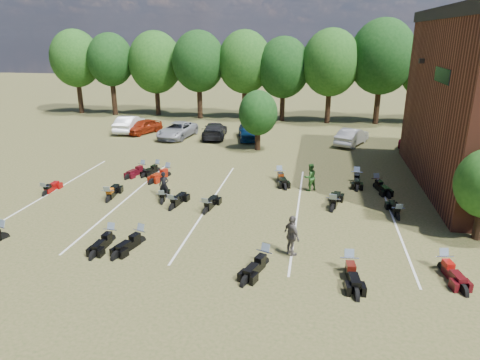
% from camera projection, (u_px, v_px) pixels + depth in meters
% --- Properties ---
extents(ground, '(160.00, 160.00, 0.00)m').
position_uv_depth(ground, '(254.00, 230.00, 21.07)').
color(ground, brown).
rests_on(ground, ground).
extents(car_0, '(3.13, 4.33, 1.37)m').
position_uv_depth(car_0, '(143.00, 127.00, 41.52)').
color(car_0, maroon).
rests_on(car_0, ground).
extents(car_1, '(2.06, 4.99, 1.61)m').
position_uv_depth(car_1, '(129.00, 124.00, 42.20)').
color(car_1, white).
rests_on(car_1, ground).
extents(car_2, '(3.02, 5.40, 1.43)m').
position_uv_depth(car_2, '(177.00, 130.00, 39.80)').
color(car_2, '#919299').
rests_on(car_2, ground).
extents(car_3, '(2.54, 5.10, 1.42)m').
position_uv_depth(car_3, '(215.00, 130.00, 39.78)').
color(car_3, black).
rests_on(car_3, ground).
extents(car_4, '(2.78, 4.77, 1.53)m').
position_uv_depth(car_4, '(249.00, 131.00, 39.19)').
color(car_4, navy).
rests_on(car_4, ground).
extents(car_5, '(3.25, 4.71, 1.47)m').
position_uv_depth(car_5, '(352.00, 137.00, 37.22)').
color(car_5, beige).
rests_on(car_5, ground).
extents(car_6, '(3.55, 5.06, 1.28)m').
position_uv_depth(car_6, '(415.00, 139.00, 36.60)').
color(car_6, '#560418').
rests_on(car_6, ground).
extents(car_7, '(3.91, 5.37, 1.45)m').
position_uv_depth(car_7, '(424.00, 139.00, 36.29)').
color(car_7, '#36353A').
rests_on(car_7, ground).
extents(person_black, '(0.62, 0.47, 1.55)m').
position_uv_depth(person_black, '(164.00, 185.00, 25.13)').
color(person_black, black).
rests_on(person_black, ground).
extents(person_green, '(1.06, 1.02, 1.72)m').
position_uv_depth(person_green, '(310.00, 177.00, 26.22)').
color(person_green, '#2D6425').
rests_on(person_green, ground).
extents(person_grey, '(1.00, 1.14, 1.85)m').
position_uv_depth(person_grey, '(292.00, 236.00, 18.44)').
color(person_grey, '#524B46').
rests_on(person_grey, ground).
extents(motorcycle_0, '(1.43, 2.43, 1.29)m').
position_uv_depth(motorcycle_0, '(3.00, 239.00, 20.17)').
color(motorcycle_0, black).
rests_on(motorcycle_0, ground).
extents(motorcycle_2, '(0.77, 2.24, 1.24)m').
position_uv_depth(motorcycle_2, '(111.00, 241.00, 19.96)').
color(motorcycle_2, black).
rests_on(motorcycle_2, ground).
extents(motorcycle_3, '(1.33, 2.38, 1.26)m').
position_uv_depth(motorcycle_3, '(140.00, 243.00, 19.82)').
color(motorcycle_3, black).
rests_on(motorcycle_3, ground).
extents(motorcycle_4, '(1.46, 2.43, 1.29)m').
position_uv_depth(motorcycle_4, '(264.00, 265.00, 17.91)').
color(motorcycle_4, black).
rests_on(motorcycle_4, ground).
extents(motorcycle_5, '(1.03, 2.50, 1.35)m').
position_uv_depth(motorcycle_5, '(348.00, 272.00, 17.36)').
color(motorcycle_5, black).
rests_on(motorcycle_5, ground).
extents(motorcycle_6, '(1.17, 2.41, 1.29)m').
position_uv_depth(motorcycle_6, '(442.00, 270.00, 17.53)').
color(motorcycle_6, '#43090E').
rests_on(motorcycle_6, ground).
extents(motorcycle_7, '(0.75, 2.10, 1.15)m').
position_uv_depth(motorcycle_7, '(46.00, 195.00, 25.68)').
color(motorcycle_7, maroon).
rests_on(motorcycle_7, ground).
extents(motorcycle_8, '(1.04, 2.42, 1.31)m').
position_uv_depth(motorcycle_8, '(109.00, 201.00, 24.78)').
color(motorcycle_8, black).
rests_on(motorcycle_8, ground).
extents(motorcycle_9, '(1.05, 2.11, 1.12)m').
position_uv_depth(motorcycle_9, '(162.00, 203.00, 24.49)').
color(motorcycle_9, black).
rests_on(motorcycle_9, ground).
extents(motorcycle_10, '(1.04, 2.34, 1.26)m').
position_uv_depth(motorcycle_10, '(172.00, 209.00, 23.63)').
color(motorcycle_10, black).
rests_on(motorcycle_10, ground).
extents(motorcycle_11, '(1.00, 2.33, 1.26)m').
position_uv_depth(motorcycle_11, '(206.00, 213.00, 23.15)').
color(motorcycle_11, black).
rests_on(motorcycle_11, ground).
extents(motorcycle_12, '(1.25, 2.61, 1.40)m').
position_uv_depth(motorcycle_12, '(332.00, 210.00, 23.47)').
color(motorcycle_12, black).
rests_on(motorcycle_12, ground).
extents(motorcycle_13, '(0.87, 2.22, 1.21)m').
position_uv_depth(motorcycle_13, '(397.00, 219.00, 22.43)').
color(motorcycle_13, black).
rests_on(motorcycle_13, ground).
extents(motorcycle_14, '(1.26, 2.30, 1.22)m').
position_uv_depth(motorcycle_14, '(143.00, 172.00, 29.93)').
color(motorcycle_14, '#420912').
rests_on(motorcycle_14, ground).
extents(motorcycle_15, '(1.40, 2.47, 1.31)m').
position_uv_depth(motorcycle_15, '(167.00, 176.00, 29.11)').
color(motorcycle_15, maroon).
rests_on(motorcycle_15, ground).
extents(motorcycle_16, '(1.20, 2.17, 1.15)m').
position_uv_depth(motorcycle_16, '(157.00, 171.00, 30.18)').
color(motorcycle_16, black).
rests_on(motorcycle_16, ground).
extents(motorcycle_17, '(1.42, 2.51, 1.34)m').
position_uv_depth(motorcycle_17, '(279.00, 180.00, 28.35)').
color(motorcycle_17, black).
rests_on(motorcycle_17, ground).
extents(motorcycle_19, '(0.87, 2.44, 1.34)m').
position_uv_depth(motorcycle_19, '(356.00, 181.00, 28.09)').
color(motorcycle_19, black).
rests_on(motorcycle_19, ground).
extents(motorcycle_20, '(1.39, 2.43, 1.29)m').
position_uv_depth(motorcycle_20, '(376.00, 188.00, 26.92)').
color(motorcycle_20, black).
rests_on(motorcycle_20, ground).
extents(tree_line, '(56.00, 6.00, 9.79)m').
position_uv_depth(tree_line, '(285.00, 62.00, 46.21)').
color(tree_line, black).
rests_on(tree_line, ground).
extents(young_tree_midfield, '(3.20, 3.20, 4.70)m').
position_uv_depth(young_tree_midfield, '(258.00, 113.00, 34.85)').
color(young_tree_midfield, black).
rests_on(young_tree_midfield, ground).
extents(parking_lines, '(20.10, 14.00, 0.01)m').
position_uv_depth(parking_lines, '(210.00, 204.00, 24.37)').
color(parking_lines, silver).
rests_on(parking_lines, ground).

